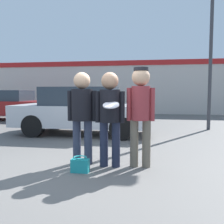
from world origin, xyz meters
The scene contains 10 objects.
ground_plane centered at (0.00, 0.00, 0.00)m, with size 56.00×56.00×0.00m, color #5B5956.
storefront_building centered at (0.00, 10.97, 1.64)m, with size 24.00×0.22×3.22m.
person_left centered at (-0.26, 0.20, 1.03)m, with size 0.56×0.39×1.71m.
person_middle_with_frisbee centered at (0.29, 0.10, 1.02)m, with size 0.53×0.58×1.70m.
person_right centered at (0.83, 0.17, 1.08)m, with size 0.50×0.33×1.78m.
parked_car_near centered at (-1.18, 3.39, 0.75)m, with size 4.26×1.85×1.50m.
parked_car_far centered at (-5.95, 6.72, 0.72)m, with size 4.52×1.77×1.41m.
street_lamp centered at (3.22, 4.98, 3.97)m, with size 1.43×0.35×6.53m.
shrub centered at (-2.63, 10.27, 0.50)m, with size 1.01×1.01×1.01m.
handbag centered at (-0.15, -0.30, 0.13)m, with size 0.30×0.23×0.26m.
Camera 1 is at (1.05, -4.26, 1.36)m, focal length 40.00 mm.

